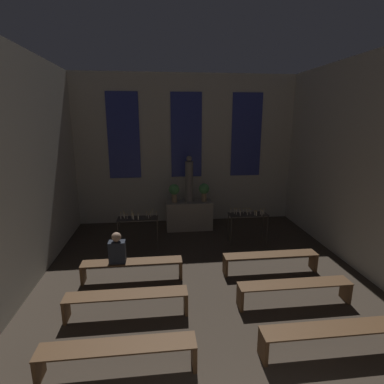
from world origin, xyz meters
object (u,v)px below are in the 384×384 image
(pew_second_left, at_px, (118,352))
(pew_back_left, at_px, (132,266))
(flower_vase_right, at_px, (204,190))
(pew_third_left, at_px, (127,299))
(candle_rack_right, at_px, (248,218))
(candle_rack_left, at_px, (138,223))
(flower_vase_left, at_px, (174,191))
(pew_back_right, at_px, (270,259))
(pew_third_right, at_px, (294,288))
(altar, at_px, (189,215))
(statue, at_px, (189,181))
(person_seated, at_px, (117,249))
(pew_second_right, at_px, (332,334))

(pew_second_left, bearing_deg, pew_back_left, 90.00)
(flower_vase_right, distance_m, pew_third_left, 4.93)
(candle_rack_right, bearing_deg, candle_rack_left, 179.96)
(candle_rack_right, height_order, pew_third_left, candle_rack_right)
(flower_vase_left, xyz_separation_m, flower_vase_right, (0.97, 0.00, 0.00))
(pew_back_right, bearing_deg, pew_third_right, -90.00)
(candle_rack_right, distance_m, pew_second_left, 5.38)
(altar, height_order, flower_vase_left, flower_vase_left)
(statue, relative_size, pew_back_left, 0.67)
(statue, height_order, candle_rack_left, statue)
(person_seated, bearing_deg, pew_third_right, -20.04)
(candle_rack_right, relative_size, pew_second_right, 0.50)
(statue, height_order, pew_back_left, statue)
(pew_back_left, bearing_deg, person_seated, 180.00)
(altar, relative_size, statue, 0.99)
(statue, height_order, candle_rack_right, statue)
(flower_vase_right, bearing_deg, pew_back_left, -124.28)
(altar, relative_size, person_seated, 2.13)
(flower_vase_left, xyz_separation_m, person_seated, (-1.44, -3.07, -0.55))
(pew_second_left, distance_m, pew_second_right, 3.22)
(person_seated, bearing_deg, pew_back_right, 0.00)
(pew_third_right, relative_size, pew_back_left, 1.00)
(pew_back_left, relative_size, pew_back_right, 1.00)
(pew_third_right, bearing_deg, pew_second_left, -158.19)
(person_seated, bearing_deg, pew_second_right, -36.11)
(candle_rack_right, relative_size, pew_second_left, 0.50)
(pew_third_left, xyz_separation_m, pew_back_right, (3.22, 1.29, 0.00))
(pew_second_right, bearing_deg, pew_back_left, 141.33)
(pew_back_left, bearing_deg, flower_vase_left, 69.88)
(flower_vase_left, bearing_deg, pew_back_right, -55.72)
(statue, bearing_deg, pew_second_left, -105.91)
(candle_rack_left, height_order, pew_second_right, candle_rack_left)
(statue, height_order, flower_vase_right, statue)
(altar, xyz_separation_m, person_seated, (-1.92, -3.07, 0.30))
(flower_vase_right, height_order, pew_third_left, flower_vase_right)
(pew_second_left, bearing_deg, flower_vase_right, 69.66)
(altar, distance_m, pew_third_right, 4.64)
(pew_second_left, relative_size, pew_third_left, 1.00)
(flower_vase_left, height_order, candle_rack_left, flower_vase_left)
(pew_second_left, bearing_deg, candle_rack_left, 89.59)
(statue, height_order, flower_vase_left, statue)
(altar, relative_size, flower_vase_right, 2.49)
(pew_third_left, relative_size, pew_third_right, 1.00)
(altar, bearing_deg, pew_second_right, -74.09)
(candle_rack_right, height_order, pew_back_right, candle_rack_right)
(pew_third_left, distance_m, pew_third_right, 3.22)
(pew_second_right, xyz_separation_m, pew_back_right, (0.00, 2.57, 0.00))
(flower_vase_right, height_order, candle_rack_right, flower_vase_right)
(flower_vase_right, height_order, pew_back_right, flower_vase_right)
(pew_back_left, bearing_deg, pew_third_right, -21.81)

